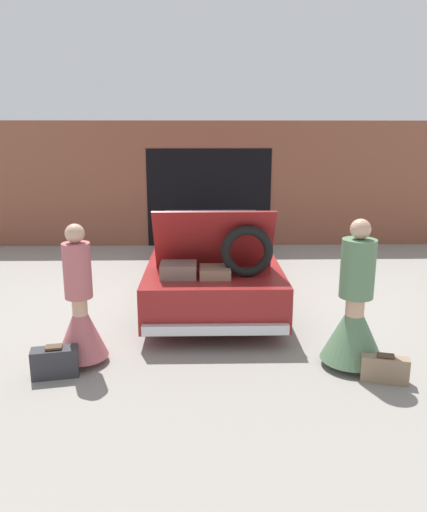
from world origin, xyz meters
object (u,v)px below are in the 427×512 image
object	(u,v)px
person_right	(354,316)
suitcase_beside_right_person	(385,369)
person_left	(80,315)
car	(212,258)
suitcase_beside_left_person	(55,362)

from	to	relation	value
person_right	suitcase_beside_right_person	distance (m)	0.64
person_left	person_right	bearing A→B (deg)	95.87
car	suitcase_beside_right_person	bearing A→B (deg)	-61.03
person_right	suitcase_beside_left_person	xyz separation A→B (m)	(-3.25, -0.19, -0.43)
car	suitcase_beside_right_person	distance (m)	3.64
car	person_left	bearing A→B (deg)	-119.94
car	person_left	xyz separation A→B (m)	(-1.52, -2.64, 0.02)
person_left	suitcase_beside_right_person	distance (m)	3.34
person_left	person_right	size ratio (longest dim) A/B	0.96
suitcase_beside_right_person	car	bearing A→B (deg)	118.97
car	person_right	size ratio (longest dim) A/B	2.86
person_left	suitcase_beside_left_person	bearing A→B (deg)	-24.47
person_right	suitcase_beside_right_person	size ratio (longest dim) A/B	3.33
suitcase_beside_left_person	suitcase_beside_right_person	bearing A→B (deg)	-3.23
person_right	car	bearing A→B (deg)	32.56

